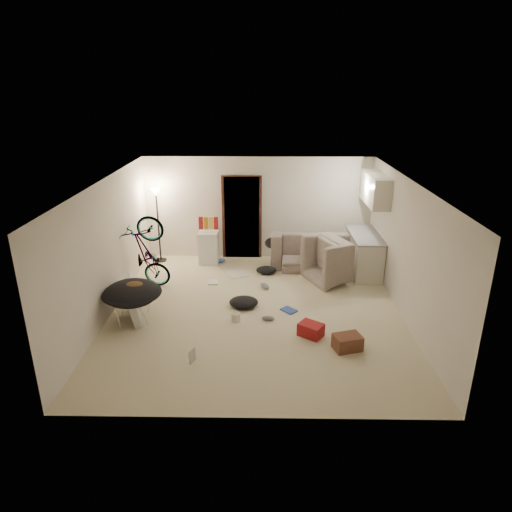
{
  "coord_description": "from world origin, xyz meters",
  "views": [
    {
      "loc": [
        0.12,
        -7.82,
        4.08
      ],
      "look_at": [
        -0.02,
        0.6,
        0.91
      ],
      "focal_mm": 32.0,
      "sensor_mm": 36.0,
      "label": 1
    }
  ],
  "objects_px": {
    "armchair": "(340,264)",
    "juicer": "(236,316)",
    "drink_case_a": "(347,342)",
    "floor_lamp": "(157,209)",
    "tv_box": "(132,299)",
    "kitchen_counter": "(364,254)",
    "drink_case_b": "(311,330)",
    "sofa": "(316,252)",
    "saucer_chair": "(132,298)",
    "mini_fridge": "(209,247)",
    "bicycle": "(149,269)"
  },
  "relations": [
    {
      "from": "sofa",
      "to": "saucer_chair",
      "type": "distance_m",
      "value": 4.62
    },
    {
      "from": "drink_case_a",
      "to": "drink_case_b",
      "type": "height_order",
      "value": "drink_case_a"
    },
    {
      "from": "tv_box",
      "to": "juicer",
      "type": "bearing_deg",
      "value": -21.34
    },
    {
      "from": "floor_lamp",
      "to": "bicycle",
      "type": "xyz_separation_m",
      "value": [
        0.1,
        -1.59,
        -0.87
      ]
    },
    {
      "from": "floor_lamp",
      "to": "juicer",
      "type": "distance_m",
      "value": 3.85
    },
    {
      "from": "floor_lamp",
      "to": "saucer_chair",
      "type": "xyz_separation_m",
      "value": [
        0.15,
        -3.04,
        -0.85
      ]
    },
    {
      "from": "bicycle",
      "to": "saucer_chair",
      "type": "relative_size",
      "value": 1.55
    },
    {
      "from": "tv_box",
      "to": "drink_case_b",
      "type": "distance_m",
      "value": 3.33
    },
    {
      "from": "tv_box",
      "to": "drink_case_a",
      "type": "height_order",
      "value": "tv_box"
    },
    {
      "from": "armchair",
      "to": "drink_case_b",
      "type": "distance_m",
      "value": 2.67
    },
    {
      "from": "drink_case_b",
      "to": "floor_lamp",
      "type": "bearing_deg",
      "value": 168.8
    },
    {
      "from": "kitchen_counter",
      "to": "drink_case_a",
      "type": "relative_size",
      "value": 3.42
    },
    {
      "from": "bicycle",
      "to": "drink_case_a",
      "type": "relative_size",
      "value": 3.78
    },
    {
      "from": "bicycle",
      "to": "saucer_chair",
      "type": "xyz_separation_m",
      "value": [
        0.05,
        -1.46,
        0.02
      ]
    },
    {
      "from": "saucer_chair",
      "to": "mini_fridge",
      "type": "bearing_deg",
      "value": 70.19
    },
    {
      "from": "bicycle",
      "to": "juicer",
      "type": "height_order",
      "value": "bicycle"
    },
    {
      "from": "sofa",
      "to": "tv_box",
      "type": "relative_size",
      "value": 2.07
    },
    {
      "from": "mini_fridge",
      "to": "drink_case_b",
      "type": "xyz_separation_m",
      "value": [
        2.15,
        -3.44,
        -0.28
      ]
    },
    {
      "from": "drink_case_b",
      "to": "sofa",
      "type": "bearing_deg",
      "value": 117.99
    },
    {
      "from": "kitchen_counter",
      "to": "armchair",
      "type": "distance_m",
      "value": 0.71
    },
    {
      "from": "sofa",
      "to": "drink_case_b",
      "type": "relative_size",
      "value": 5.47
    },
    {
      "from": "mini_fridge",
      "to": "drink_case_b",
      "type": "relative_size",
      "value": 1.98
    },
    {
      "from": "armchair",
      "to": "bicycle",
      "type": "xyz_separation_m",
      "value": [
        -4.14,
        -0.55,
        0.08
      ]
    },
    {
      "from": "bicycle",
      "to": "juicer",
      "type": "distance_m",
      "value": 2.44
    },
    {
      "from": "floor_lamp",
      "to": "mini_fridge",
      "type": "height_order",
      "value": "floor_lamp"
    },
    {
      "from": "sofa",
      "to": "bicycle",
      "type": "distance_m",
      "value": 3.94
    },
    {
      "from": "tv_box",
      "to": "sofa",
      "type": "bearing_deg",
      "value": 19.47
    },
    {
      "from": "floor_lamp",
      "to": "tv_box",
      "type": "relative_size",
      "value": 1.73
    },
    {
      "from": "sofa",
      "to": "drink_case_a",
      "type": "relative_size",
      "value": 4.94
    },
    {
      "from": "sofa",
      "to": "mini_fridge",
      "type": "height_order",
      "value": "mini_fridge"
    },
    {
      "from": "saucer_chair",
      "to": "bicycle",
      "type": "bearing_deg",
      "value": 92.09
    },
    {
      "from": "floor_lamp",
      "to": "kitchen_counter",
      "type": "relative_size",
      "value": 1.21
    },
    {
      "from": "sofa",
      "to": "armchair",
      "type": "height_order",
      "value": "armchair"
    },
    {
      "from": "kitchen_counter",
      "to": "tv_box",
      "type": "xyz_separation_m",
      "value": [
        -4.73,
        -2.23,
        -0.09
      ]
    },
    {
      "from": "juicer",
      "to": "kitchen_counter",
      "type": "bearing_deg",
      "value": 40.47
    },
    {
      "from": "floor_lamp",
      "to": "drink_case_b",
      "type": "relative_size",
      "value": 4.57
    },
    {
      "from": "armchair",
      "to": "juicer",
      "type": "bearing_deg",
      "value": 108.4
    },
    {
      "from": "saucer_chair",
      "to": "drink_case_a",
      "type": "xyz_separation_m",
      "value": [
        3.76,
        -0.92,
        -0.33
      ]
    },
    {
      "from": "drink_case_b",
      "to": "saucer_chair",
      "type": "bearing_deg",
      "value": -153.58
    },
    {
      "from": "kitchen_counter",
      "to": "drink_case_b",
      "type": "xyz_separation_m",
      "value": [
        -1.47,
        -2.89,
        -0.33
      ]
    },
    {
      "from": "kitchen_counter",
      "to": "drink_case_a",
      "type": "height_order",
      "value": "kitchen_counter"
    },
    {
      "from": "kitchen_counter",
      "to": "tv_box",
      "type": "distance_m",
      "value": 5.23
    },
    {
      "from": "kitchen_counter",
      "to": "bicycle",
      "type": "bearing_deg",
      "value": -168.81
    },
    {
      "from": "drink_case_a",
      "to": "juicer",
      "type": "relative_size",
      "value": 1.84
    },
    {
      "from": "saucer_chair",
      "to": "drink_case_b",
      "type": "height_order",
      "value": "saucer_chair"
    },
    {
      "from": "drink_case_b",
      "to": "juicer",
      "type": "distance_m",
      "value": 1.42
    },
    {
      "from": "mini_fridge",
      "to": "drink_case_a",
      "type": "relative_size",
      "value": 1.79
    },
    {
      "from": "floor_lamp",
      "to": "drink_case_b",
      "type": "bearing_deg",
      "value": -46.55
    },
    {
      "from": "floor_lamp",
      "to": "sofa",
      "type": "height_order",
      "value": "floor_lamp"
    },
    {
      "from": "bicycle",
      "to": "drink_case_a",
      "type": "height_order",
      "value": "bicycle"
    }
  ]
}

